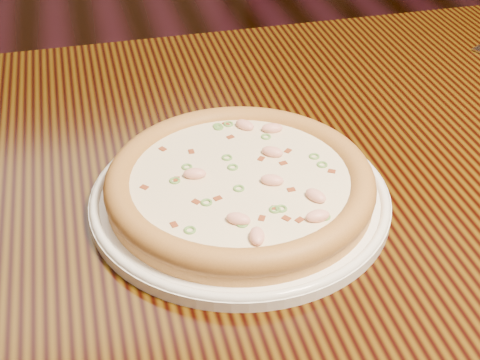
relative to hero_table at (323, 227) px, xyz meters
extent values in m
cube|color=black|center=(0.00, 0.00, 0.08)|extent=(1.20, 0.80, 0.04)
cylinder|color=white|center=(-0.12, -0.05, 0.10)|extent=(0.32, 0.32, 0.01)
torus|color=white|center=(-0.12, -0.05, 0.11)|extent=(0.32, 0.32, 0.01)
cylinder|color=tan|center=(-0.12, -0.05, 0.12)|extent=(0.28, 0.28, 0.02)
torus|color=#AD7633|center=(-0.12, -0.05, 0.13)|extent=(0.28, 0.28, 0.03)
cylinder|color=beige|center=(-0.12, -0.05, 0.13)|extent=(0.23, 0.23, 0.00)
ellipsoid|color=#F2B29E|center=(-0.08, -0.02, 0.14)|extent=(0.03, 0.03, 0.01)
ellipsoid|color=#F2B29E|center=(-0.09, 0.04, 0.14)|extent=(0.03, 0.03, 0.01)
ellipsoid|color=#F2B29E|center=(-0.07, -0.14, 0.14)|extent=(0.02, 0.01, 0.01)
ellipsoid|color=#F2B29E|center=(-0.13, -0.15, 0.14)|extent=(0.02, 0.03, 0.01)
ellipsoid|color=#F2B29E|center=(-0.17, -0.04, 0.14)|extent=(0.03, 0.02, 0.01)
ellipsoid|color=#F2B29E|center=(-0.14, -0.12, 0.14)|extent=(0.03, 0.02, 0.01)
ellipsoid|color=#F2B29E|center=(-0.06, -0.11, 0.14)|extent=(0.02, 0.03, 0.01)
ellipsoid|color=#F2B29E|center=(-0.06, 0.03, 0.14)|extent=(0.03, 0.02, 0.01)
ellipsoid|color=#F2B29E|center=(-0.09, -0.07, 0.14)|extent=(0.03, 0.02, 0.01)
cube|color=maroon|center=(-0.20, -0.11, 0.13)|extent=(0.01, 0.01, 0.00)
cube|color=maroon|center=(-0.10, -0.11, 0.13)|extent=(0.01, 0.01, 0.00)
cube|color=maroon|center=(-0.09, -0.02, 0.13)|extent=(0.01, 0.01, 0.00)
cube|color=maroon|center=(-0.07, -0.04, 0.13)|extent=(0.01, 0.01, 0.00)
cube|color=maroon|center=(-0.11, 0.03, 0.13)|extent=(0.01, 0.01, 0.00)
cube|color=maroon|center=(-0.17, -0.08, 0.13)|extent=(0.01, 0.01, 0.00)
cube|color=maroon|center=(-0.08, -0.13, 0.13)|extent=(0.01, 0.01, 0.00)
cube|color=maroon|center=(-0.06, -0.02, 0.13)|extent=(0.01, 0.01, 0.00)
cube|color=maroon|center=(-0.19, 0.02, 0.13)|extent=(0.01, 0.01, 0.00)
cube|color=maroon|center=(-0.11, 0.06, 0.13)|extent=(0.01, 0.01, 0.00)
cube|color=maroon|center=(-0.02, -0.07, 0.13)|extent=(0.01, 0.01, 0.00)
cube|color=maroon|center=(-0.12, -0.12, 0.13)|extent=(0.01, 0.01, 0.00)
cube|color=maroon|center=(-0.16, 0.01, 0.13)|extent=(0.01, 0.01, 0.00)
cube|color=maroon|center=(-0.09, -0.13, 0.13)|extent=(0.01, 0.01, 0.00)
cube|color=maroon|center=(-0.22, -0.05, 0.13)|extent=(0.01, 0.01, 0.00)
cube|color=maroon|center=(-0.19, -0.04, 0.13)|extent=(0.01, 0.01, 0.00)
cube|color=maroon|center=(-0.15, -0.08, 0.13)|extent=(0.01, 0.01, 0.00)
cube|color=maroon|center=(-0.08, -0.09, 0.13)|extent=(0.01, 0.01, 0.00)
torus|color=#598F40|center=(-0.11, 0.05, 0.13)|extent=(0.02, 0.02, 0.00)
torus|color=#598F40|center=(-0.14, -0.13, 0.13)|extent=(0.02, 0.02, 0.00)
torus|color=#598F40|center=(-0.12, -0.03, 0.13)|extent=(0.02, 0.02, 0.00)
torus|color=#598F40|center=(-0.10, -0.11, 0.13)|extent=(0.02, 0.02, 0.00)
torus|color=#598F40|center=(-0.03, -0.05, 0.13)|extent=(0.01, 0.01, 0.00)
torus|color=#598F40|center=(-0.12, 0.05, 0.13)|extent=(0.02, 0.02, 0.00)
torus|color=#598F40|center=(-0.16, -0.09, 0.13)|extent=(0.02, 0.02, 0.00)
torus|color=#598F40|center=(-0.03, -0.03, 0.13)|extent=(0.01, 0.01, 0.00)
torus|color=#598F40|center=(-0.12, 0.05, 0.13)|extent=(0.02, 0.02, 0.00)
torus|color=#598F40|center=(-0.07, 0.04, 0.13)|extent=(0.02, 0.02, 0.00)
torus|color=#598F40|center=(-0.19, -0.04, 0.13)|extent=(0.01, 0.01, 0.00)
torus|color=#598F40|center=(-0.13, -0.01, 0.13)|extent=(0.01, 0.01, 0.00)
torus|color=#598F40|center=(-0.19, -0.12, 0.13)|extent=(0.02, 0.02, 0.00)
torus|color=#598F40|center=(-0.06, -0.14, 0.13)|extent=(0.01, 0.01, 0.00)
torus|color=#598F40|center=(-0.09, -0.11, 0.13)|extent=(0.02, 0.02, 0.00)
torus|color=#598F40|center=(-0.07, 0.02, 0.13)|extent=(0.02, 0.02, 0.00)
torus|color=#598F40|center=(-0.17, -0.02, 0.13)|extent=(0.02, 0.02, 0.00)
torus|color=#598F40|center=(-0.13, -0.07, 0.13)|extent=(0.01, 0.01, 0.00)
camera|label=1|loc=(-0.26, -0.60, 0.54)|focal=50.00mm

